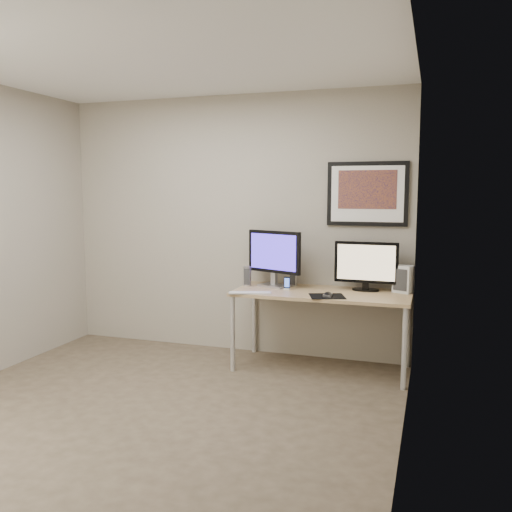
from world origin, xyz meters
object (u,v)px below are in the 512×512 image
at_px(phone_dock, 287,283).
at_px(keyboard, 250,293).
at_px(monitor_large, 274,256).
at_px(monitor_tv, 366,265).
at_px(speaker_right, 293,277).
at_px(fan_unit, 403,279).
at_px(speaker_left, 247,276).
at_px(framed_art, 367,194).
at_px(desk, 322,299).

distance_m(phone_dock, keyboard, 0.39).
relative_size(monitor_large, monitor_tv, 0.98).
distance_m(speaker_right, fan_unit, 1.04).
relative_size(speaker_left, speaker_right, 1.09).
distance_m(framed_art, speaker_right, 1.06).
bearing_deg(speaker_right, framed_art, 7.64).
bearing_deg(fan_unit, phone_dock, -145.67).
bearing_deg(fan_unit, keyboard, -136.24).
xyz_separation_m(monitor_tv, speaker_left, (-1.13, -0.09, -0.15)).
bearing_deg(fan_unit, speaker_right, -158.03).
distance_m(speaker_left, speaker_right, 0.45).
relative_size(desk, keyboard, 4.18).
distance_m(framed_art, monitor_large, 1.05).
height_order(desk, fan_unit, fan_unit).
distance_m(desk, monitor_tv, 0.51).
distance_m(monitor_tv, fan_unit, 0.35).
distance_m(monitor_tv, speaker_right, 0.72).
distance_m(speaker_left, fan_unit, 1.46).
distance_m(monitor_tv, keyboard, 1.10).
height_order(speaker_right, phone_dock, speaker_right).
bearing_deg(speaker_left, monitor_large, -5.56).
xyz_separation_m(framed_art, monitor_tv, (0.03, -0.17, -0.65)).
distance_m(monitor_large, speaker_left, 0.33).
height_order(monitor_tv, fan_unit, monitor_tv).
xyz_separation_m(monitor_tv, keyboard, (-0.97, -0.45, -0.24)).
bearing_deg(speaker_left, phone_dock, -23.23).
bearing_deg(monitor_large, framed_art, 35.56).
height_order(keyboard, fan_unit, fan_unit).
xyz_separation_m(framed_art, speaker_left, (-1.10, -0.25, -0.80)).
relative_size(speaker_right, phone_dock, 1.42).
bearing_deg(monitor_large, phone_dock, -14.89).
height_order(monitor_large, speaker_left, monitor_large).
relative_size(monitor_large, phone_dock, 4.62).
bearing_deg(fan_unit, framed_art, -178.11).
height_order(monitor_tv, speaker_right, monitor_tv).
bearing_deg(speaker_left, desk, -17.80).
bearing_deg(fan_unit, speaker_left, -152.01).
relative_size(monitor_large, speaker_left, 2.99).
bearing_deg(phone_dock, keyboard, -136.90).
bearing_deg(fan_unit, desk, -141.42).
distance_m(monitor_tv, phone_dock, 0.75).
bearing_deg(monitor_large, speaker_right, 55.05).
xyz_separation_m(phone_dock, fan_unit, (1.04, 0.19, 0.06)).
distance_m(monitor_large, fan_unit, 1.21).
xyz_separation_m(monitor_tv, fan_unit, (0.33, 0.02, -0.12)).
bearing_deg(keyboard, monitor_large, 57.88).
xyz_separation_m(phone_dock, keyboard, (-0.27, -0.28, -0.05)).
distance_m(framed_art, fan_unit, 0.86).
xyz_separation_m(desk, monitor_tv, (0.38, 0.17, 0.31)).
relative_size(framed_art, monitor_tv, 1.29).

